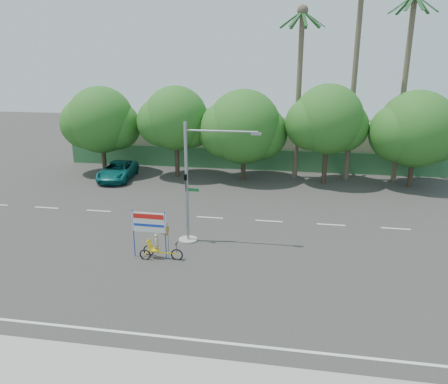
# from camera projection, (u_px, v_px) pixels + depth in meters

# --- Properties ---
(ground) EXTENTS (120.00, 120.00, 0.00)m
(ground) POSITION_uv_depth(u_px,v_px,m) (217.00, 276.00, 21.62)
(ground) COLOR #33302D
(ground) RESTS_ON ground
(sidewalk_near) EXTENTS (50.00, 2.40, 0.12)m
(sidewalk_near) POSITION_uv_depth(u_px,v_px,m) (177.00, 380.00, 14.54)
(sidewalk_near) COLOR gray
(sidewalk_near) RESTS_ON ground
(fence) EXTENTS (38.00, 0.08, 2.00)m
(fence) POSITION_uv_depth(u_px,v_px,m) (258.00, 160.00, 41.58)
(fence) COLOR #336B3D
(fence) RESTS_ON ground
(building_left) EXTENTS (12.00, 8.00, 4.00)m
(building_left) POSITION_uv_depth(u_px,v_px,m) (170.00, 138.00, 47.11)
(building_left) COLOR beige
(building_left) RESTS_ON ground
(building_right) EXTENTS (14.00, 8.00, 3.60)m
(building_right) POSITION_uv_depth(u_px,v_px,m) (341.00, 145.00, 44.30)
(building_right) COLOR beige
(building_right) RESTS_ON ground
(tree_far_left) EXTENTS (7.14, 6.00, 7.96)m
(tree_far_left) POSITION_uv_depth(u_px,v_px,m) (101.00, 122.00, 39.41)
(tree_far_left) COLOR #473828
(tree_far_left) RESTS_ON ground
(tree_left) EXTENTS (6.66, 5.60, 8.07)m
(tree_left) POSITION_uv_depth(u_px,v_px,m) (175.00, 120.00, 38.20)
(tree_left) COLOR #473828
(tree_left) RESTS_ON ground
(tree_center) EXTENTS (7.62, 6.40, 7.85)m
(tree_center) POSITION_uv_depth(u_px,v_px,m) (243.00, 129.00, 37.42)
(tree_center) COLOR #473828
(tree_center) RESTS_ON ground
(tree_right) EXTENTS (6.90, 5.80, 8.36)m
(tree_right) POSITION_uv_depth(u_px,v_px,m) (327.00, 122.00, 36.08)
(tree_right) COLOR #473828
(tree_right) RESTS_ON ground
(tree_far_right) EXTENTS (7.38, 6.20, 7.94)m
(tree_far_right) POSITION_uv_depth(u_px,v_px,m) (415.00, 131.00, 35.14)
(tree_far_right) COLOR #473828
(tree_far_right) RESTS_ON ground
(palm_tall) EXTENTS (3.73, 3.79, 17.45)m
(palm_tall) POSITION_uv_depth(u_px,v_px,m) (356.00, 56.00, 35.61)
(palm_tall) COLOR #70604C
(palm_tall) RESTS_ON ground
(palm_mid) EXTENTS (3.73, 3.79, 15.45)m
(palm_mid) POSITION_uv_depth(u_px,v_px,m) (406.00, 70.00, 35.29)
(palm_mid) COLOR #70604C
(palm_mid) RESTS_ON ground
(palm_short) EXTENTS (3.73, 3.79, 14.45)m
(palm_short) POSITION_uv_depth(u_px,v_px,m) (299.00, 76.00, 36.81)
(palm_short) COLOR #70604C
(palm_short) RESTS_ON ground
(traffic_signal) EXTENTS (4.72, 1.10, 7.00)m
(traffic_signal) POSITION_uv_depth(u_px,v_px,m) (192.00, 194.00, 24.86)
(traffic_signal) COLOR gray
(traffic_signal) RESTS_ON ground
(trike_billboard) EXTENTS (2.76, 0.64, 2.71)m
(trike_billboard) POSITION_uv_depth(u_px,v_px,m) (154.00, 239.00, 23.22)
(trike_billboard) COLOR black
(trike_billboard) RESTS_ON ground
(pickup_truck) EXTENTS (3.12, 5.82, 1.55)m
(pickup_truck) POSITION_uv_depth(u_px,v_px,m) (118.00, 171.00, 38.52)
(pickup_truck) COLOR #0D605F
(pickup_truck) RESTS_ON ground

